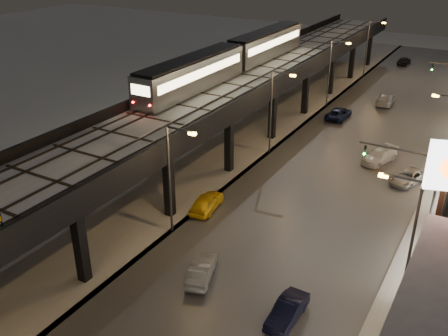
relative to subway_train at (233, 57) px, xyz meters
The scene contains 21 objects.
road_surface 18.12m from the subway_train, ahead, with size 17.00×120.00×0.06m, color #46474D.
under_viaduct_pavement 8.87m from the subway_train, 37.65° to the right, with size 11.00×120.00×0.06m, color #9FA1A8.
elevated_viaduct 6.28m from the subway_train, 63.82° to the right, with size 9.00×100.00×6.30m.
viaduct_trackbed 5.87m from the subway_train, 63.32° to the right, with size 8.40×100.00×0.32m.
viaduct_parapet_streetside 8.57m from the subway_train, 35.74° to the right, with size 0.30×100.00×1.10m, color black.
viaduct_parapet_far 5.46m from the subway_train, 110.57° to the right, with size 0.30×100.00×1.10m, color black.
streetlight_left_1 25.44m from the subway_train, 71.36° to the right, with size 2.57×0.28×9.00m.
streetlight_right_1 34.91m from the subway_train, 43.49° to the right, with size 2.56×0.28×9.00m.
streetlight_left_2 10.48m from the subway_train, 36.29° to the right, with size 2.57×0.28×9.00m.
streetlight_left_3 14.84m from the subway_train, 56.23° to the left, with size 2.57×0.28×9.00m.
streetlight_left_4 31.29m from the subway_train, 74.97° to the left, with size 2.57×0.28×9.00m.
traffic_light_rig_a 28.80m from the subway_train, 31.53° to the right, with size 6.10×0.34×7.00m.
subway_train is the anchor object (origin of this frame).
car_taxi 22.74m from the subway_train, 66.84° to the right, with size 1.75×4.35×1.48m, color yellow.
car_near_white 31.68m from the subway_train, 64.88° to the right, with size 1.42×4.06×1.34m, color gray.
car_mid_silver 15.56m from the subway_train, 37.15° to the left, with size 2.26×4.91×1.36m, color black.
car_mid_dark 23.68m from the subway_train, 49.70° to the left, with size 2.10×5.16×1.50m, color #979AA5.
car_far_white 43.78m from the subway_train, 74.11° to the left, with size 1.65×4.10×1.40m, color black.
car_onc_silver 35.63m from the subway_train, 55.41° to the right, with size 1.39×3.99×1.31m, color black.
car_onc_dark 24.28m from the subway_train, 14.78° to the right, with size 2.05×4.44×1.23m, color #9B9C9E.
car_onc_white 20.36m from the subway_train, ahead, with size 1.90×4.67×1.35m, color silver.
Camera 1 is at (19.77, -14.13, 21.64)m, focal length 40.00 mm.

